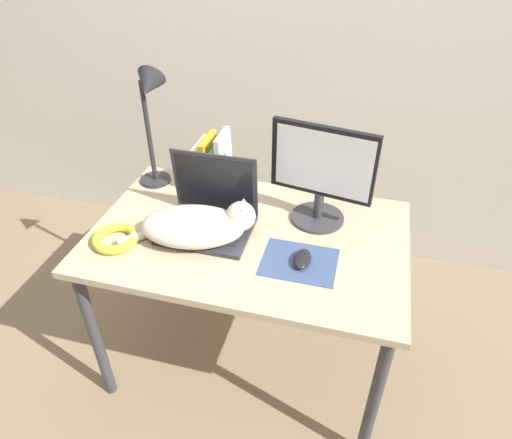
% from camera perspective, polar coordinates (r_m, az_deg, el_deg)
% --- Properties ---
extents(ground_plane, '(12.00, 12.00, 0.00)m').
position_cam_1_polar(ground_plane, '(2.02, -3.90, -24.79)').
color(ground_plane, '#847056').
extents(wall_back, '(8.00, 0.05, 2.60)m').
position_cam_1_polar(wall_back, '(2.31, 5.90, 24.46)').
color(wall_back, beige).
rests_on(wall_back, ground_plane).
extents(desk, '(1.16, 0.74, 0.72)m').
position_cam_1_polar(desk, '(1.75, -0.95, -3.86)').
color(desk, tan).
rests_on(desk, ground_plane).
extents(laptop, '(0.33, 0.26, 0.27)m').
position_cam_1_polar(laptop, '(1.71, -5.86, 0.55)').
color(laptop, '#2D2D33').
rests_on(laptop, desk).
extents(cat, '(0.47, 0.29, 0.15)m').
position_cam_1_polar(cat, '(1.65, -7.25, -0.71)').
color(cat, beige).
rests_on(cat, desk).
extents(external_monitor, '(0.38, 0.20, 0.39)m').
position_cam_1_polar(external_monitor, '(1.68, 8.20, 5.72)').
color(external_monitor, '#333338').
rests_on(external_monitor, desk).
extents(mousepad, '(0.26, 0.20, 0.00)m').
position_cam_1_polar(mousepad, '(1.58, 5.45, -5.29)').
color(mousepad, '#384C75').
rests_on(mousepad, desk).
extents(computer_mouse, '(0.06, 0.11, 0.03)m').
position_cam_1_polar(computer_mouse, '(1.57, 5.81, -4.92)').
color(computer_mouse, black).
rests_on(computer_mouse, mousepad).
extents(book_row, '(0.13, 0.16, 0.26)m').
position_cam_1_polar(book_row, '(1.92, -5.33, 6.84)').
color(book_row, beige).
rests_on(book_row, desk).
extents(desk_lamp, '(0.17, 0.17, 0.52)m').
position_cam_1_polar(desk_lamp, '(1.86, -13.17, 13.44)').
color(desk_lamp, '#28282D').
rests_on(desk_lamp, desk).
extents(cable_coil, '(0.17, 0.17, 0.03)m').
position_cam_1_polar(cable_coil, '(1.72, -17.17, -2.27)').
color(cable_coil, gold).
rests_on(cable_coil, desk).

